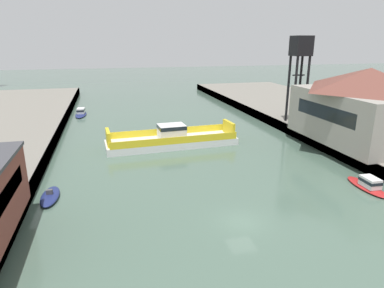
{
  "coord_description": "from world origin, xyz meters",
  "views": [
    {
      "loc": [
        -11.45,
        -25.9,
        16.11
      ],
      "look_at": [
        0.0,
        19.07,
        2.0
      ],
      "focal_mm": 31.51,
      "sensor_mm": 36.0,
      "label": 1
    }
  ],
  "objects": [
    {
      "name": "warehouse_shed",
      "position": [
        25.77,
        15.6,
        7.15
      ],
      "size": [
        14.09,
        19.09,
        10.77
      ],
      "color": "gray",
      "rests_on": "quay_right"
    },
    {
      "name": "bollard_left_mid",
      "position": [
        -20.59,
        3.65,
        2.16
      ],
      "size": [
        0.32,
        0.32,
        0.71
      ],
      "color": "black",
      "rests_on": "quay_left"
    },
    {
      "name": "moored_boat_near_right",
      "position": [
        -17.42,
        53.84,
        0.59
      ],
      "size": [
        2.7,
        7.94,
        1.55
      ],
      "color": "navy",
      "rests_on": "ground"
    },
    {
      "name": "quay_right",
      "position": [
        33.74,
        20.0,
        0.89
      ],
      "size": [
        28.0,
        140.0,
        1.77
      ],
      "color": "gray",
      "rests_on": "ground"
    },
    {
      "name": "chain_ferry",
      "position": [
        -1.75,
        25.43,
        1.06
      ],
      "size": [
        21.17,
        7.03,
        3.46
      ],
      "color": "silver",
      "rests_on": "ground"
    },
    {
      "name": "moored_boat_near_left",
      "position": [
        16.74,
        3.37,
        0.57
      ],
      "size": [
        2.32,
        6.25,
        1.5
      ],
      "color": "red",
      "rests_on": "ground"
    },
    {
      "name": "crane_tower",
      "position": [
        22.36,
        29.01,
        13.68
      ],
      "size": [
        3.08,
        3.08,
        15.38
      ],
      "color": "black",
      "rests_on": "quay_right"
    },
    {
      "name": "ground_plane",
      "position": [
        0.0,
        0.0,
        0.0
      ],
      "size": [
        400.0,
        400.0,
        0.0
      ],
      "primitive_type": "plane",
      "color": "#4C6656"
    },
    {
      "name": "moored_boat_mid_left",
      "position": [
        -18.09,
        9.64,
        0.29
      ],
      "size": [
        1.96,
        5.24,
        1.05
      ],
      "color": "navy",
      "rests_on": "ground"
    }
  ]
}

